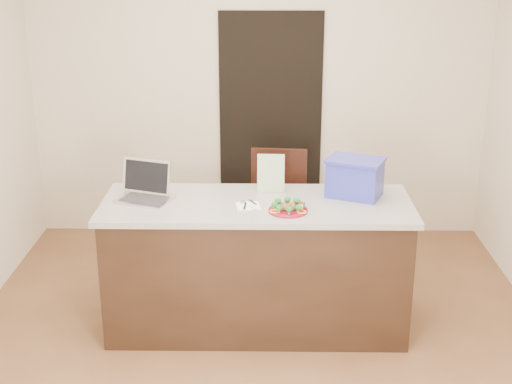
{
  "coord_description": "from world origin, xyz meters",
  "views": [
    {
      "loc": [
        0.06,
        -4.17,
        2.55
      ],
      "look_at": [
        -0.0,
        0.2,
        1.01
      ],
      "focal_mm": 50.0,
      "sensor_mm": 36.0,
      "label": 1
    }
  ],
  "objects_px": {
    "plate": "(288,210)",
    "chair": "(279,205)",
    "island": "(257,265)",
    "blue_box": "(355,177)",
    "napkin": "(248,206)",
    "yogurt_bottle": "(300,209)",
    "laptop": "(145,189)"
  },
  "relations": [
    {
      "from": "napkin",
      "to": "yogurt_bottle",
      "type": "xyz_separation_m",
      "value": [
        0.33,
        -0.12,
        0.03
      ]
    },
    {
      "from": "laptop",
      "to": "blue_box",
      "type": "xyz_separation_m",
      "value": [
        1.4,
        0.06,
        0.07
      ]
    },
    {
      "from": "chair",
      "to": "napkin",
      "type": "bearing_deg",
      "value": -97.39
    },
    {
      "from": "island",
      "to": "blue_box",
      "type": "distance_m",
      "value": 0.89
    },
    {
      "from": "napkin",
      "to": "laptop",
      "type": "height_order",
      "value": "laptop"
    },
    {
      "from": "laptop",
      "to": "napkin",
      "type": "bearing_deg",
      "value": 7.38
    },
    {
      "from": "yogurt_bottle",
      "to": "blue_box",
      "type": "height_order",
      "value": "blue_box"
    },
    {
      "from": "laptop",
      "to": "blue_box",
      "type": "bearing_deg",
      "value": 22.05
    },
    {
      "from": "island",
      "to": "yogurt_bottle",
      "type": "xyz_separation_m",
      "value": [
        0.28,
        -0.2,
        0.49
      ]
    },
    {
      "from": "laptop",
      "to": "yogurt_bottle",
      "type": "bearing_deg",
      "value": 4.77
    },
    {
      "from": "island",
      "to": "chair",
      "type": "xyz_separation_m",
      "value": [
        0.16,
        0.89,
        0.11
      ]
    },
    {
      "from": "napkin",
      "to": "plate",
      "type": "bearing_deg",
      "value": -19.5
    },
    {
      "from": "island",
      "to": "blue_box",
      "type": "height_order",
      "value": "blue_box"
    },
    {
      "from": "yogurt_bottle",
      "to": "napkin",
      "type": "bearing_deg",
      "value": 159.98
    },
    {
      "from": "island",
      "to": "yogurt_bottle",
      "type": "relative_size",
      "value": 27.66
    },
    {
      "from": "blue_box",
      "to": "chair",
      "type": "relative_size",
      "value": 0.44
    },
    {
      "from": "plate",
      "to": "chair",
      "type": "xyz_separation_m",
      "value": [
        -0.04,
        1.06,
        -0.36
      ]
    },
    {
      "from": "yogurt_bottle",
      "to": "chair",
      "type": "xyz_separation_m",
      "value": [
        -0.11,
        1.09,
        -0.38
      ]
    },
    {
      "from": "napkin",
      "to": "laptop",
      "type": "bearing_deg",
      "value": 167.82
    },
    {
      "from": "plate",
      "to": "blue_box",
      "type": "distance_m",
      "value": 0.56
    },
    {
      "from": "island",
      "to": "plate",
      "type": "distance_m",
      "value": 0.54
    },
    {
      "from": "plate",
      "to": "chair",
      "type": "height_order",
      "value": "chair"
    },
    {
      "from": "island",
      "to": "chair",
      "type": "relative_size",
      "value": 2.06
    },
    {
      "from": "laptop",
      "to": "plate",
      "type": "bearing_deg",
      "value": 5.35
    },
    {
      "from": "plate",
      "to": "laptop",
      "type": "bearing_deg",
      "value": 165.79
    },
    {
      "from": "laptop",
      "to": "chair",
      "type": "xyz_separation_m",
      "value": [
        0.91,
        0.82,
        -0.42
      ]
    },
    {
      "from": "blue_box",
      "to": "napkin",
      "type": "bearing_deg",
      "value": -140.66
    },
    {
      "from": "chair",
      "to": "laptop",
      "type": "bearing_deg",
      "value": -132.74
    },
    {
      "from": "napkin",
      "to": "yogurt_bottle",
      "type": "relative_size",
      "value": 2.05
    },
    {
      "from": "island",
      "to": "blue_box",
      "type": "xyz_separation_m",
      "value": [
        0.66,
        0.13,
        0.59
      ]
    },
    {
      "from": "island",
      "to": "blue_box",
      "type": "bearing_deg",
      "value": 11.33
    },
    {
      "from": "napkin",
      "to": "chair",
      "type": "bearing_deg",
      "value": 77.23
    }
  ]
}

